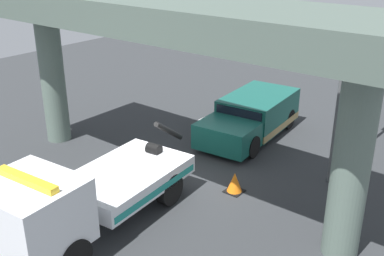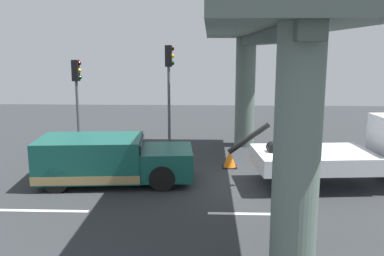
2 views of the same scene
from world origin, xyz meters
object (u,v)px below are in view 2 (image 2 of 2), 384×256
(tow_truck_white, at_px, (370,150))
(traffic_light_far, at_px, (169,76))
(traffic_light_near, at_px, (77,86))
(traffic_cone_orange, at_px, (230,159))
(towed_van_green, at_px, (108,160))

(tow_truck_white, bearing_deg, traffic_light_far, 150.54)
(traffic_light_near, height_order, traffic_cone_orange, traffic_light_near)
(traffic_cone_orange, bearing_deg, traffic_light_far, 140.64)
(tow_truck_white, height_order, towed_van_green, tow_truck_white)
(towed_van_green, height_order, traffic_light_near, traffic_light_near)
(traffic_light_far, bearing_deg, towed_van_green, -113.16)
(traffic_light_near, relative_size, traffic_light_far, 0.87)
(tow_truck_white, distance_m, towed_van_green, 8.88)
(traffic_light_near, distance_m, traffic_cone_orange, 7.34)
(tow_truck_white, distance_m, traffic_light_far, 8.46)
(towed_van_green, bearing_deg, traffic_cone_orange, 25.37)
(towed_van_green, xyz_separation_m, traffic_cone_orange, (4.27, 2.03, -0.46))
(tow_truck_white, xyz_separation_m, towed_van_green, (-8.87, -0.08, -0.42))
(towed_van_green, height_order, traffic_light_far, traffic_light_far)
(tow_truck_white, height_order, traffic_cone_orange, tow_truck_white)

